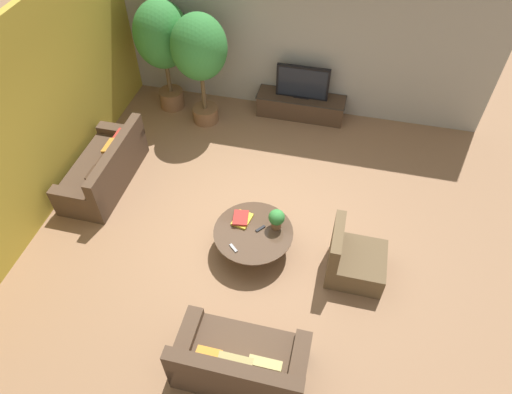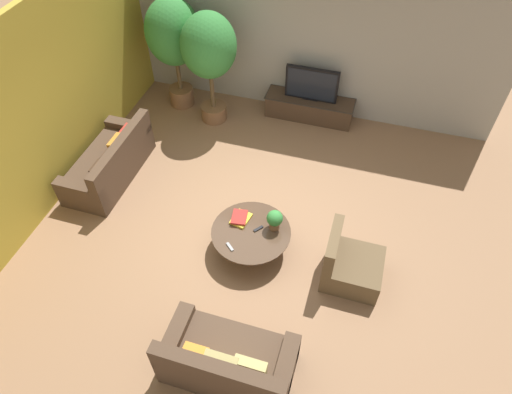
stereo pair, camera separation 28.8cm
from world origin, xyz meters
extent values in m
plane|color=#8C6647|center=(0.00, 0.00, 0.00)|extent=(24.00, 24.00, 0.00)
cube|color=#A39E93|center=(0.00, 3.26, 1.50)|extent=(7.40, 0.12, 3.00)
cube|color=gold|center=(-3.26, 0.20, 1.50)|extent=(0.12, 7.40, 3.00)
cube|color=#473323|center=(0.31, 2.94, 0.22)|extent=(1.69, 0.48, 0.44)
cube|color=#2D2823|center=(0.31, 2.94, 0.43)|extent=(1.73, 0.50, 0.02)
cube|color=black|center=(0.31, 2.94, 0.77)|extent=(1.01, 0.08, 0.66)
cube|color=black|center=(0.31, 2.90, 0.77)|extent=(0.93, 0.00, 0.59)
cube|color=black|center=(0.31, 2.94, 0.46)|extent=(0.30, 0.13, 0.02)
cylinder|color=black|center=(0.18, -0.48, 0.01)|extent=(0.65, 0.65, 0.02)
cylinder|color=black|center=(0.18, -0.48, 0.19)|extent=(0.10, 0.10, 0.38)
cylinder|color=#4C3828|center=(0.18, -0.48, 0.39)|extent=(1.17, 1.17, 0.02)
cube|color=#4C3828|center=(-2.65, 0.32, 0.21)|extent=(0.84, 1.83, 0.42)
cube|color=#4C3828|center=(-2.31, 0.32, 0.63)|extent=(0.16, 1.83, 0.42)
cube|color=#4C3828|center=(-2.65, 1.13, 0.27)|extent=(0.84, 0.20, 0.54)
cube|color=#4C3828|center=(-2.65, -0.50, 0.27)|extent=(0.84, 0.20, 0.54)
cube|color=#B23328|center=(-2.47, 0.78, 0.57)|extent=(0.12, 0.32, 0.29)
cube|color=orange|center=(-2.47, 0.47, 0.58)|extent=(0.17, 0.35, 0.33)
cube|color=#422D1E|center=(-2.47, 0.16, 0.56)|extent=(0.15, 0.31, 0.29)
cube|color=#422D1E|center=(-2.47, -0.14, 0.56)|extent=(0.15, 0.30, 0.29)
cube|color=#4C3828|center=(0.48, -2.33, 0.21)|extent=(1.57, 0.84, 0.42)
cube|color=#4C3828|center=(0.48, -2.67, 0.63)|extent=(1.57, 0.16, 0.42)
cube|color=#4C3828|center=(1.16, -2.33, 0.27)|extent=(0.20, 0.84, 0.54)
cube|color=#4C3828|center=(-0.21, -2.33, 0.27)|extent=(0.20, 0.84, 0.54)
cube|color=tan|center=(0.80, -2.51, 0.59)|extent=(0.37, 0.15, 0.35)
cube|color=tan|center=(0.48, -2.51, 0.60)|extent=(0.39, 0.19, 0.37)
cube|color=orange|center=(0.15, -2.51, 0.55)|extent=(0.29, 0.16, 0.28)
cube|color=brown|center=(1.71, -0.56, 0.20)|extent=(0.80, 0.76, 0.40)
cube|color=brown|center=(1.38, -0.56, 0.63)|extent=(0.14, 0.76, 0.46)
cylinder|color=brown|center=(-2.29, 2.64, 0.18)|extent=(0.48, 0.48, 0.37)
cylinder|color=brown|center=(-2.29, 2.64, 0.65)|extent=(0.08, 0.08, 0.57)
ellipsoid|color=#337F38|center=(-2.29, 2.64, 1.57)|extent=(1.02, 1.02, 1.26)
cylinder|color=brown|center=(-1.48, 2.36, 0.15)|extent=(0.50, 0.50, 0.29)
cylinder|color=brown|center=(-1.48, 2.36, 0.64)|extent=(0.08, 0.08, 0.69)
ellipsoid|color=#337F38|center=(-1.48, 2.36, 1.58)|extent=(1.00, 1.00, 1.19)
cylinder|color=brown|center=(0.48, -0.31, 0.45)|extent=(0.15, 0.15, 0.11)
sphere|color=#337F38|center=(0.48, -0.31, 0.61)|extent=(0.24, 0.24, 0.24)
cube|color=gold|center=(-0.04, -0.31, 0.41)|extent=(0.29, 0.35, 0.03)
cube|color=#A32823|center=(-0.06, -0.31, 0.45)|extent=(0.26, 0.32, 0.03)
cube|color=black|center=(0.27, -0.41, 0.40)|extent=(0.13, 0.15, 0.02)
cube|color=gray|center=(-0.03, -0.84, 0.40)|extent=(0.15, 0.14, 0.02)
camera|label=1|loc=(1.18, -4.49, 5.65)|focal=32.00mm
camera|label=2|loc=(1.45, -4.42, 5.65)|focal=32.00mm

